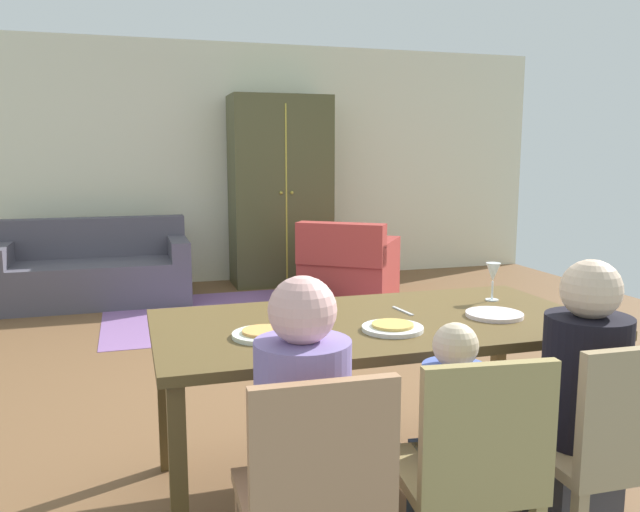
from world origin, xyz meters
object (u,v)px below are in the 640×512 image
Objects in this scene: dining_table at (376,335)px; person_child at (448,460)px; armchair at (349,270)px; plate_near_woman at (494,315)px; wine_glass at (493,274)px; person_woman at (576,420)px; couch at (94,272)px; armoire at (280,191)px; plate_near_man at (264,335)px; dining_chair_child at (471,468)px; handbag at (311,302)px; dining_chair_woman at (609,446)px; dining_chair_man at (315,492)px; person_man at (300,458)px; plate_near_child at (393,328)px.

dining_table is 2.04× the size of person_child.
plate_near_woman is at bearing -99.09° from armchair.
wine_glass is 0.17× the size of person_woman.
couch is at bearing 111.26° from person_woman.
armoire is (0.65, 5.21, 0.62)m from person_child.
armchair is (1.60, 3.56, -0.45)m from plate_near_man.
dining_chair_child is at bearing -90.57° from dining_table.
dining_chair_child reaches higher than handbag.
wine_glass is at bearing 80.91° from dining_chair_woman.
couch is (-1.35, 4.81, -0.13)m from person_child.
armoire reaches higher than handbag.
dining_chair_woman is 4.32m from armchair.
person_child reaches higher than armchair.
dining_chair_child is at bearing -74.92° from couch.
wine_glass is at bearing -97.11° from armchair.
person_woman is 4.15m from armchair.
wine_glass is at bearing 60.20° from plate_near_woman.
dining_chair_man is 4.58m from armchair.
armchair is (0.57, 4.11, -0.19)m from person_woman.
dining_chair_man is 5.06m from couch.
person_man is at bearing -102.67° from armoire.
dining_chair_child is 0.78× the size of person_woman.
person_woman is at bearing -42.80° from plate_near_child.
dining_chair_man is 0.51m from dining_chair_child.
plate_near_man is 1.24m from wine_glass.
plate_near_woman reaches higher than dining_table.
plate_near_woman reaches higher than handbag.
person_man is at bearing -151.56° from plate_near_woman.
couch reaches higher than plate_near_man.
plate_near_woman is 0.12× the size of armoire.
plate_near_child is at bearing -171.23° from plate_near_woman.
dining_chair_child is at bearing -124.08° from wine_glass.
person_child reaches higher than plate_near_man.
plate_near_child is 1.34× the size of wine_glass.
armchair is (1.09, 4.28, -0.17)m from dining_chair_child.
dining_chair_child is (-0.01, -0.66, -0.28)m from plate_near_child.
dining_chair_man is 0.78× the size of person_woman.
plate_near_woman is 0.14× the size of couch.
plate_near_child reaches higher than handbag.
dining_chair_woman is (1.03, -0.18, -0.02)m from person_man.
plate_near_child is 0.27× the size of person_child.
person_man is at bearing -80.17° from couch.
person_man is at bearing -180.00° from person_woman.
person_child is (0.52, 0.17, -0.06)m from dining_chair_man.
plate_near_child is 0.75m from person_man.
person_man is 1.28× the size of dining_chair_woman.
armoire reaches higher than dining_chair_woman.
dining_table is 0.54m from plate_near_man.
plate_near_man is 0.14× the size of couch.
person_woman is (0.52, -0.48, -0.26)m from plate_near_child.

